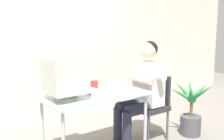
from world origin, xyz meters
name	(u,v)px	position (x,y,z in m)	size (l,w,h in m)	color
wall_back	(62,24)	(0.30, 1.40, 1.50)	(8.00, 0.10, 3.00)	beige
desk	(95,100)	(0.00, 0.00, 0.66)	(1.18, 0.63, 0.73)	#B7B7BC
crt_monitor	(65,75)	(-0.36, 0.01, 0.98)	(0.38, 0.40, 0.44)	silver
keyboard	(97,93)	(0.02, -0.01, 0.74)	(0.19, 0.47, 0.03)	beige
office_chair	(153,103)	(0.88, -0.01, 0.48)	(0.40, 0.40, 0.84)	#4C4C51
person_seated	(142,88)	(0.70, -0.01, 0.71)	(0.71, 0.58, 1.29)	silver
potted_plant	(191,111)	(1.38, -0.25, 0.34)	(0.59, 0.58, 0.77)	#4C4C51
desk_mug	(94,85)	(0.11, 0.19, 0.78)	(0.09, 0.10, 0.11)	red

